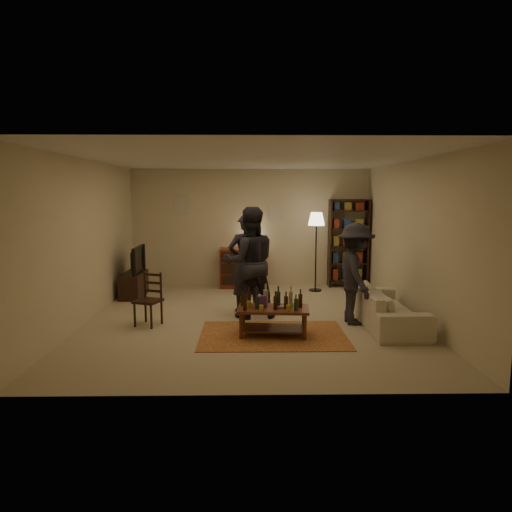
{
  "coord_description": "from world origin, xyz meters",
  "views": [
    {
      "loc": [
        -0.05,
        -7.61,
        2.12
      ],
      "look_at": [
        0.08,
        0.1,
        1.08
      ],
      "focal_mm": 32.0,
      "sensor_mm": 36.0,
      "label": 1
    }
  ],
  "objects_px": {
    "floor_lamp": "(316,224)",
    "dining_chair": "(150,297)",
    "person_right": "(250,263)",
    "dresser": "(242,267)",
    "sofa": "(387,307)",
    "tv_stand": "(134,278)",
    "person_left": "(246,263)",
    "bookshelf": "(348,242)",
    "person_by_sofa": "(355,274)",
    "coffee_table": "(272,310)"
  },
  "relations": [
    {
      "from": "tv_stand",
      "to": "dresser",
      "type": "relative_size",
      "value": 0.78
    },
    {
      "from": "person_left",
      "to": "person_right",
      "type": "height_order",
      "value": "person_right"
    },
    {
      "from": "coffee_table",
      "to": "person_by_sofa",
      "type": "distance_m",
      "value": 1.59
    },
    {
      "from": "coffee_table",
      "to": "tv_stand",
      "type": "xyz_separation_m",
      "value": [
        -2.75,
        2.73,
        -0.01
      ]
    },
    {
      "from": "dresser",
      "to": "sofa",
      "type": "bearing_deg",
      "value": -52.46
    },
    {
      "from": "floor_lamp",
      "to": "sofa",
      "type": "distance_m",
      "value": 3.04
    },
    {
      "from": "floor_lamp",
      "to": "person_left",
      "type": "bearing_deg",
      "value": -130.91
    },
    {
      "from": "tv_stand",
      "to": "person_right",
      "type": "height_order",
      "value": "person_right"
    },
    {
      "from": "bookshelf",
      "to": "floor_lamp",
      "type": "height_order",
      "value": "bookshelf"
    },
    {
      "from": "floor_lamp",
      "to": "person_right",
      "type": "xyz_separation_m",
      "value": [
        -1.46,
        -2.15,
        -0.52
      ]
    },
    {
      "from": "coffee_table",
      "to": "tv_stand",
      "type": "distance_m",
      "value": 3.88
    },
    {
      "from": "dining_chair",
      "to": "bookshelf",
      "type": "relative_size",
      "value": 0.44
    },
    {
      "from": "coffee_table",
      "to": "bookshelf",
      "type": "distance_m",
      "value": 4.23
    },
    {
      "from": "dining_chair",
      "to": "person_by_sofa",
      "type": "distance_m",
      "value": 3.38
    },
    {
      "from": "bookshelf",
      "to": "person_by_sofa",
      "type": "xyz_separation_m",
      "value": [
        -0.55,
        -3.07,
        -0.2
      ]
    },
    {
      "from": "dresser",
      "to": "person_right",
      "type": "xyz_separation_m",
      "value": [
        0.17,
        -2.57,
        0.48
      ]
    },
    {
      "from": "floor_lamp",
      "to": "person_by_sofa",
      "type": "xyz_separation_m",
      "value": [
        0.27,
        -2.58,
        -0.64
      ]
    },
    {
      "from": "tv_stand",
      "to": "floor_lamp",
      "type": "height_order",
      "value": "floor_lamp"
    },
    {
      "from": "tv_stand",
      "to": "person_by_sofa",
      "type": "distance_m",
      "value": 4.66
    },
    {
      "from": "coffee_table",
      "to": "person_left",
      "type": "distance_m",
      "value": 1.59
    },
    {
      "from": "bookshelf",
      "to": "floor_lamp",
      "type": "xyz_separation_m",
      "value": [
        -0.81,
        -0.49,
        0.44
      ]
    },
    {
      "from": "tv_stand",
      "to": "sofa",
      "type": "xyz_separation_m",
      "value": [
        4.64,
        -2.2,
        -0.08
      ]
    },
    {
      "from": "sofa",
      "to": "dining_chair",
      "type": "bearing_deg",
      "value": 88.67
    },
    {
      "from": "bookshelf",
      "to": "person_left",
      "type": "height_order",
      "value": "bookshelf"
    },
    {
      "from": "sofa",
      "to": "floor_lamp",
      "type": "bearing_deg",
      "value": 15.91
    },
    {
      "from": "dresser",
      "to": "person_by_sofa",
      "type": "relative_size",
      "value": 0.81
    },
    {
      "from": "tv_stand",
      "to": "sofa",
      "type": "bearing_deg",
      "value": -25.34
    },
    {
      "from": "bookshelf",
      "to": "person_right",
      "type": "bearing_deg",
      "value": -130.79
    },
    {
      "from": "floor_lamp",
      "to": "dining_chair",
      "type": "bearing_deg",
      "value": -139.93
    },
    {
      "from": "coffee_table",
      "to": "dining_chair",
      "type": "distance_m",
      "value": 2.07
    },
    {
      "from": "floor_lamp",
      "to": "person_right",
      "type": "bearing_deg",
      "value": -124.19
    },
    {
      "from": "coffee_table",
      "to": "person_right",
      "type": "height_order",
      "value": "person_right"
    },
    {
      "from": "floor_lamp",
      "to": "person_by_sofa",
      "type": "bearing_deg",
      "value": -84.07
    },
    {
      "from": "bookshelf",
      "to": "person_left",
      "type": "bearing_deg",
      "value": -136.15
    },
    {
      "from": "dresser",
      "to": "sofa",
      "type": "xyz_separation_m",
      "value": [
        2.39,
        -3.11,
        -0.17
      ]
    },
    {
      "from": "dining_chair",
      "to": "tv_stand",
      "type": "distance_m",
      "value": 2.25
    },
    {
      "from": "person_right",
      "to": "person_by_sofa",
      "type": "distance_m",
      "value": 1.78
    },
    {
      "from": "tv_stand",
      "to": "floor_lamp",
      "type": "xyz_separation_m",
      "value": [
        3.88,
        0.49,
        1.09
      ]
    },
    {
      "from": "person_right",
      "to": "tv_stand",
      "type": "bearing_deg",
      "value": -43.61
    },
    {
      "from": "sofa",
      "to": "dresser",
      "type": "bearing_deg",
      "value": 37.54
    },
    {
      "from": "tv_stand",
      "to": "person_left",
      "type": "xyz_separation_m",
      "value": [
        2.35,
        -1.27,
        0.51
      ]
    },
    {
      "from": "person_right",
      "to": "dresser",
      "type": "bearing_deg",
      "value": -95.57
    },
    {
      "from": "bookshelf",
      "to": "person_right",
      "type": "xyz_separation_m",
      "value": [
        -2.27,
        -2.63,
        -0.08
      ]
    },
    {
      "from": "bookshelf",
      "to": "dresser",
      "type": "bearing_deg",
      "value": -178.43
    },
    {
      "from": "dresser",
      "to": "sofa",
      "type": "relative_size",
      "value": 0.65
    },
    {
      "from": "coffee_table",
      "to": "person_left",
      "type": "xyz_separation_m",
      "value": [
        -0.41,
        1.46,
        0.5
      ]
    },
    {
      "from": "dresser",
      "to": "floor_lamp",
      "type": "distance_m",
      "value": 1.95
    },
    {
      "from": "dresser",
      "to": "person_by_sofa",
      "type": "distance_m",
      "value": 3.57
    },
    {
      "from": "bookshelf",
      "to": "person_by_sofa",
      "type": "relative_size",
      "value": 1.21
    },
    {
      "from": "floor_lamp",
      "to": "person_by_sofa",
      "type": "relative_size",
      "value": 1.04
    }
  ]
}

